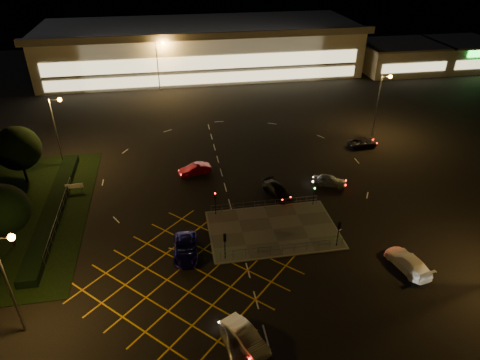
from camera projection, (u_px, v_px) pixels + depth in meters
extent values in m
plane|color=black|center=(252.00, 221.00, 49.62)|extent=(180.00, 180.00, 0.00)
cube|color=#4C4944|center=(273.00, 229.00, 48.19)|extent=(14.00, 9.00, 0.12)
cube|color=black|center=(10.00, 215.00, 50.59)|extent=(18.00, 30.00, 0.08)
cube|color=black|center=(54.00, 208.00, 51.09)|extent=(2.00, 26.00, 1.00)
cube|color=beige|center=(201.00, 49.00, 99.63)|extent=(70.00, 25.00, 10.00)
cube|color=slate|center=(200.00, 25.00, 96.98)|extent=(72.00, 26.50, 0.60)
cube|color=#FFEAA5|center=(206.00, 63.00, 88.99)|extent=(66.00, 0.20, 3.00)
cube|color=#FFEAA5|center=(207.00, 78.00, 90.62)|extent=(66.00, 0.20, 2.20)
cube|color=beige|center=(399.00, 57.00, 100.60)|extent=(18.00, 14.00, 6.00)
cube|color=slate|center=(402.00, 44.00, 98.99)|extent=(18.80, 14.80, 0.40)
cube|color=#FFEAA5|center=(414.00, 67.00, 94.83)|extent=(15.30, 0.20, 2.00)
cube|color=beige|center=(461.00, 54.00, 102.94)|extent=(14.00, 14.00, 6.00)
cube|color=slate|center=(464.00, 41.00, 101.33)|extent=(14.80, 14.80, 0.40)
cube|color=#FFEAA5|center=(479.00, 64.00, 97.17)|extent=(11.90, 0.20, 2.00)
cylinder|color=slate|center=(9.00, 287.00, 33.68)|extent=(0.20, 0.20, 10.00)
cylinder|color=slate|center=(1.00, 238.00, 31.33)|extent=(1.40, 0.12, 0.12)
sphere|color=orange|center=(11.00, 237.00, 31.46)|extent=(0.56, 0.56, 0.56)
cylinder|color=slate|center=(56.00, 133.00, 58.82)|extent=(0.20, 0.20, 10.00)
cylinder|color=slate|center=(54.00, 100.00, 56.47)|extent=(1.40, 0.12, 0.12)
sphere|color=orange|center=(60.00, 100.00, 56.60)|extent=(0.56, 0.56, 0.56)
cylinder|color=slate|center=(377.00, 107.00, 67.54)|extent=(0.20, 0.20, 10.00)
cylinder|color=slate|center=(386.00, 76.00, 65.19)|extent=(1.40, 0.12, 0.12)
sphere|color=orange|center=(390.00, 77.00, 65.32)|extent=(0.56, 0.56, 0.56)
cylinder|color=slate|center=(158.00, 68.00, 86.30)|extent=(0.20, 0.20, 10.00)
cylinder|color=slate|center=(159.00, 43.00, 83.95)|extent=(1.40, 0.12, 0.12)
sphere|color=orange|center=(163.00, 43.00, 84.08)|extent=(0.56, 0.56, 0.56)
cylinder|color=slate|center=(342.00, 56.00, 93.85)|extent=(0.20, 0.20, 10.00)
cylinder|color=slate|center=(348.00, 34.00, 91.50)|extent=(1.40, 0.12, 0.12)
sphere|color=orange|center=(351.00, 34.00, 91.63)|extent=(0.56, 0.56, 0.56)
cylinder|color=black|center=(225.00, 247.00, 43.12)|extent=(0.10, 0.10, 3.00)
cube|color=black|center=(225.00, 238.00, 42.51)|extent=(0.28, 0.18, 0.90)
sphere|color=#19FF33|center=(225.00, 237.00, 42.62)|extent=(0.16, 0.16, 0.16)
cylinder|color=black|center=(338.00, 235.00, 44.88)|extent=(0.10, 0.10, 3.00)
cube|color=black|center=(339.00, 225.00, 44.27)|extent=(0.28, 0.18, 0.90)
sphere|color=#19FF33|center=(339.00, 225.00, 44.38)|extent=(0.16, 0.16, 0.16)
cylinder|color=black|center=(215.00, 204.00, 49.90)|extent=(0.10, 0.10, 3.00)
cube|color=black|center=(215.00, 195.00, 49.29)|extent=(0.28, 0.18, 0.90)
sphere|color=#FF0C0C|center=(215.00, 196.00, 49.18)|extent=(0.16, 0.16, 0.16)
cylinder|color=black|center=(314.00, 194.00, 51.66)|extent=(0.10, 0.10, 3.00)
cube|color=black|center=(315.00, 186.00, 51.05)|extent=(0.28, 0.18, 0.90)
sphere|color=#19FF33|center=(315.00, 186.00, 50.94)|extent=(0.16, 0.16, 0.16)
cylinder|color=black|center=(25.00, 172.00, 56.66)|extent=(0.36, 0.36, 2.88)
sphere|color=black|center=(18.00, 148.00, 54.86)|extent=(5.76, 5.76, 5.76)
cylinder|color=black|center=(11.00, 236.00, 45.13)|extent=(0.36, 0.36, 2.70)
sphere|color=black|center=(2.00, 210.00, 43.44)|extent=(5.40, 5.40, 5.40)
imported|color=silver|center=(234.00, 340.00, 34.54)|extent=(2.31, 4.39, 1.42)
imported|color=silver|center=(245.00, 337.00, 34.67)|extent=(3.74, 5.00, 1.57)
imported|color=#100D53|center=(186.00, 249.00, 44.23)|extent=(2.78, 5.57, 1.52)
imported|color=black|center=(277.00, 190.00, 54.11)|extent=(3.49, 5.26, 1.42)
imported|color=#9C9EA3|center=(329.00, 181.00, 56.17)|extent=(4.66, 3.31, 1.47)
imported|color=maroon|center=(195.00, 169.00, 58.73)|extent=(4.74, 2.61, 1.48)
imported|color=black|center=(363.00, 143.00, 66.17)|extent=(4.65, 2.37, 1.26)
imported|color=white|center=(408.00, 262.00, 42.42)|extent=(3.27, 5.74, 1.57)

